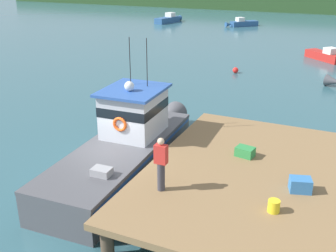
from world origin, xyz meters
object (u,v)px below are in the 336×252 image
object	(u,v)px
crate_stack_mid_dock	(245,152)
crate_single_by_cleat	(300,185)
main_fishing_boat	(127,144)
moored_boat_far_left	(327,56)
deckhand_by_the_boat	(161,163)
moored_boat_off_the_point	(242,23)
mooring_buoy_inshore	(107,101)
mooring_buoy_outer	(236,70)
moored_boat_mid_harbor	(169,19)
bait_bucket	(274,206)

from	to	relation	value
crate_stack_mid_dock	crate_single_by_cleat	size ratio (longest dim) A/B	1.00
main_fishing_boat	moored_boat_far_left	distance (m)	23.69
deckhand_by_the_boat	moored_boat_off_the_point	xyz separation A→B (m)	(-8.70, 42.29, -1.68)
crate_stack_mid_dock	mooring_buoy_inshore	world-z (taller)	crate_stack_mid_dock
main_fishing_boat	crate_stack_mid_dock	world-z (taller)	main_fishing_boat
crate_single_by_cleat	mooring_buoy_inshore	bearing A→B (deg)	146.64
moored_boat_off_the_point	moored_boat_far_left	world-z (taller)	moored_boat_off_the_point
crate_single_by_cleat	deckhand_by_the_boat	distance (m)	4.04
crate_stack_mid_dock	deckhand_by_the_boat	distance (m)	3.65
moored_boat_far_left	deckhand_by_the_boat	bearing A→B (deg)	-95.97
deckhand_by_the_boat	mooring_buoy_inshore	size ratio (longest dim) A/B	3.91
deckhand_by_the_boat	mooring_buoy_outer	size ratio (longest dim) A/B	3.94
crate_single_by_cleat	mooring_buoy_inshore	world-z (taller)	crate_single_by_cleat
moored_boat_mid_harbor	mooring_buoy_outer	xyz separation A→B (m)	(15.63, -22.99, -0.23)
bait_bucket	mooring_buoy_inshore	bearing A→B (deg)	140.80
moored_boat_mid_harbor	main_fishing_boat	bearing A→B (deg)	-67.85
crate_single_by_cleat	moored_boat_off_the_point	bearing A→B (deg)	106.89
bait_bucket	moored_boat_far_left	xyz separation A→B (m)	(-0.48, 25.59, -0.99)
moored_boat_mid_harbor	mooring_buoy_inshore	bearing A→B (deg)	-71.44
deckhand_by_the_boat	main_fishing_boat	bearing A→B (deg)	134.57
bait_bucket	mooring_buoy_inshore	xyz separation A→B (m)	(-10.76, 8.78, -1.16)
bait_bucket	moored_boat_far_left	size ratio (longest dim) A/B	0.09
moored_boat_off_the_point	mooring_buoy_outer	size ratio (longest dim) A/B	9.01
moored_boat_off_the_point	mooring_buoy_inshore	bearing A→B (deg)	-88.09
main_fishing_boat	mooring_buoy_inshore	xyz separation A→B (m)	(-4.88, 6.24, -0.80)
deckhand_by_the_boat	moored_boat_off_the_point	size ratio (longest dim) A/B	0.44
bait_bucket	mooring_buoy_outer	distance (m)	19.61
mooring_buoy_outer	moored_boat_mid_harbor	bearing A→B (deg)	124.21
bait_bucket	deckhand_by_the_boat	xyz separation A→B (m)	(-3.18, -0.20, 0.69)
crate_single_by_cleat	moored_boat_far_left	bearing A→B (deg)	92.29
deckhand_by_the_boat	mooring_buoy_outer	bearing A→B (deg)	98.96
main_fishing_boat	moored_boat_far_left	world-z (taller)	main_fishing_boat
crate_stack_mid_dock	moored_boat_mid_harbor	distance (m)	43.58
main_fishing_boat	crate_single_by_cleat	size ratio (longest dim) A/B	16.45
bait_bucket	mooring_buoy_inshore	size ratio (longest dim) A/B	0.82
crate_single_by_cleat	bait_bucket	bearing A→B (deg)	-109.60
bait_bucket	moored_boat_off_the_point	xyz separation A→B (m)	(-11.87, 42.09, -0.99)
mooring_buoy_inshore	bait_bucket	bearing A→B (deg)	-39.20
moored_boat_off_the_point	mooring_buoy_inshore	xyz separation A→B (m)	(1.11, -33.31, -0.17)
main_fishing_boat	mooring_buoy_outer	bearing A→B (deg)	90.95
bait_bucket	moored_boat_off_the_point	bearing A→B (deg)	105.75
moored_boat_mid_harbor	mooring_buoy_inshore	distance (m)	34.60
main_fishing_boat	mooring_buoy_inshore	world-z (taller)	main_fishing_boat
main_fishing_boat	deckhand_by_the_boat	bearing A→B (deg)	-45.43
mooring_buoy_inshore	deckhand_by_the_boat	bearing A→B (deg)	-49.83
crate_stack_mid_dock	moored_boat_off_the_point	xyz separation A→B (m)	(-10.34, 39.10, -0.98)
crate_single_by_cleat	mooring_buoy_outer	xyz separation A→B (m)	(-6.63, 17.22, -1.20)
crate_single_by_cleat	mooring_buoy_inshore	size ratio (longest dim) A/B	1.44
mooring_buoy_outer	crate_single_by_cleat	bearing A→B (deg)	-68.94
main_fishing_boat	mooring_buoy_outer	xyz separation A→B (m)	(-0.27, 16.05, -0.80)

